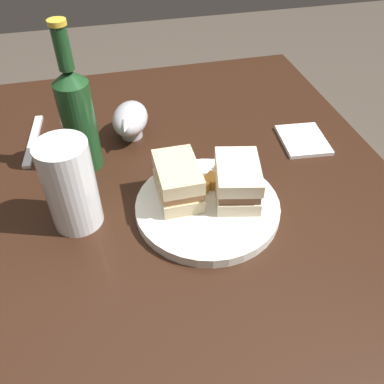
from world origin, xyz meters
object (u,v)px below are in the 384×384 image
Objects in this scene: pint_glass at (71,189)px; napkin at (303,140)px; plate at (207,207)px; fork at (33,140)px; sandwich_half_left at (237,181)px; cider_bottle at (78,116)px; sandwich_half_right at (178,181)px; gravy_boat at (130,119)px.

pint_glass is 1.40× the size of napkin.
fork is at bearing 46.74° from plate.
cider_bottle reaches higher than sandwich_half_left.
sandwich_half_right is 0.32m from napkin.
sandwich_half_right is 0.58× the size of fork.
pint_glass reaches higher than sandwich_half_left.
sandwich_half_right is at bearing -89.74° from pint_glass.
napkin is at bearing -67.93° from sandwich_half_right.
sandwich_half_left reaches higher than gravy_boat.
gravy_boat is (0.22, 0.05, -0.01)m from sandwich_half_right.
sandwich_half_left reaches higher than fork.
cider_bottle is (0.15, 0.15, 0.06)m from sandwich_half_right.
pint_glass is (0.03, 0.21, 0.06)m from plate.
napkin is 0.61× the size of fork.
plate is at bearing 52.54° from fork.
cider_bottle is at bearing 85.98° from napkin.
sandwich_half_left is 0.43× the size of cider_bottle.
plate is at bearing 99.18° from sandwich_half_left.
plate is 0.41m from fork.
cider_bottle is (0.18, 0.19, 0.10)m from plate.
sandwich_half_left is 0.77× the size of pint_glass.
pint_glass is (0.02, 0.27, 0.02)m from sandwich_half_left.
fork is at bearing 76.38° from napkin.
gravy_boat is 1.18× the size of napkin.
napkin reaches higher than fork.
pint_glass is 0.48m from napkin.
fork is (0.25, 0.08, -0.07)m from pint_glass.
pint_glass is 1.19× the size of gravy_boat.
gravy_boat is at bearing 73.29° from napkin.
sandwich_half_left is at bearing 58.03° from fork.
plate is 0.27m from gravy_boat.
sandwich_half_left is 0.27m from pint_glass.
gravy_boat is (0.25, 0.10, 0.03)m from plate.
cider_bottle is 2.50× the size of napkin.
sandwich_half_left is 0.24m from napkin.
sandwich_half_right is 0.68× the size of pint_glass.
cider_bottle is at bearing 127.04° from gravy_boat.
pint_glass is at bearing 171.76° from cider_bottle.
plate is 0.28m from cider_bottle.
sandwich_half_right reaches higher than gravy_boat.
gravy_boat is 0.72× the size of fork.
cider_bottle is at bearing 46.97° from plate.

